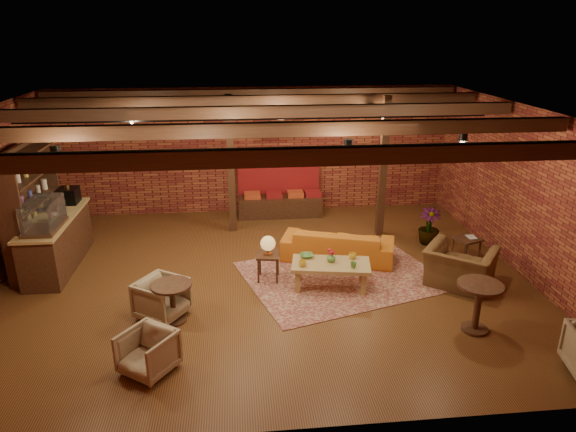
{
  "coord_description": "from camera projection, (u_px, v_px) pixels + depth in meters",
  "views": [
    {
      "loc": [
        -0.46,
        -8.89,
        4.56
      ],
      "look_at": [
        0.47,
        0.2,
        1.2
      ],
      "focal_mm": 32.0,
      "sensor_mm": 36.0,
      "label": 1
    }
  ],
  "objects": [
    {
      "name": "plant_counter",
      "position": [
        60.0,
        206.0,
        10.23
      ],
      "size": [
        0.35,
        0.39,
        0.3
      ],
      "primitive_type": "imported",
      "color": "#337F33",
      "rests_on": "service_counter"
    },
    {
      "name": "post_right",
      "position": [
        383.0,
        168.0,
        11.5
      ],
      "size": [
        0.16,
        0.16,
        3.2
      ],
      "primitive_type": "cube",
      "color": "black",
      "rests_on": "ground"
    },
    {
      "name": "coffee_table",
      "position": [
        330.0,
        266.0,
        9.46
      ],
      "size": [
        1.53,
        0.95,
        0.74
      ],
      "rotation": [
        0.0,
        0.0,
        -0.18
      ],
      "color": "#9C7E48",
      "rests_on": "floor"
    },
    {
      "name": "sofa",
      "position": [
        338.0,
        244.0,
        10.65
      ],
      "size": [
        2.45,
        1.56,
        0.67
      ],
      "primitive_type": "imported",
      "rotation": [
        0.0,
        0.0,
        2.83
      ],
      "color": "#BB641A",
      "rests_on": "floor"
    },
    {
      "name": "wall_right",
      "position": [
        523.0,
        192.0,
        9.84
      ],
      "size": [
        0.02,
        8.0,
        3.2
      ],
      "primitive_type": "cube",
      "color": "maroon",
      "rests_on": "ground"
    },
    {
      "name": "service_counter",
      "position": [
        55.0,
        229.0,
        10.18
      ],
      "size": [
        0.8,
        2.5,
        1.6
      ],
      "primitive_type": null,
      "color": "black",
      "rests_on": "ground"
    },
    {
      "name": "post_left",
      "position": [
        231.0,
        165.0,
        11.73
      ],
      "size": [
        0.16,
        0.16,
        3.2
      ],
      "primitive_type": "cube",
      "color": "black",
      "rests_on": "ground"
    },
    {
      "name": "side_table_book",
      "position": [
        467.0,
        240.0,
        10.5
      ],
      "size": [
        0.61,
        0.61,
        0.54
      ],
      "rotation": [
        0.0,
        0.0,
        0.36
      ],
      "color": "black",
      "rests_on": "floor"
    },
    {
      "name": "banquette",
      "position": [
        280.0,
        197.0,
        13.12
      ],
      "size": [
        2.1,
        0.7,
        1.0
      ],
      "primitive_type": null,
      "color": "maroon",
      "rests_on": "ground"
    },
    {
      "name": "floor",
      "position": [
        265.0,
        279.0,
        9.92
      ],
      "size": [
        10.0,
        10.0,
        0.0
      ],
      "primitive_type": "plane",
      "color": "#3B230E",
      "rests_on": "ground"
    },
    {
      "name": "service_sign",
      "position": [
        281.0,
        128.0,
        12.06
      ],
      "size": [
        0.86,
        0.06,
        0.3
      ],
      "primitive_type": "cube",
      "color": "#F94518",
      "rests_on": "ceiling"
    },
    {
      "name": "armchair_b",
      "position": [
        148.0,
        350.0,
        7.13
      ],
      "size": [
        0.91,
        0.9,
        0.69
      ],
      "primitive_type": "imported",
      "rotation": [
        0.0,
        0.0,
        -0.62
      ],
      "color": "#BDAE93",
      "rests_on": "floor"
    },
    {
      "name": "wall_front",
      "position": [
        284.0,
        315.0,
        5.63
      ],
      "size": [
        10.0,
        0.02,
        3.2
      ],
      "primitive_type": "cube",
      "color": "maroon",
      "rests_on": "ground"
    },
    {
      "name": "round_table_right",
      "position": [
        478.0,
        300.0,
        8.04
      ],
      "size": [
        0.71,
        0.71,
        0.83
      ],
      "color": "black",
      "rests_on": "floor"
    },
    {
      "name": "ceiling",
      "position": [
        262.0,
        112.0,
        8.81
      ],
      "size": [
        10.0,
        8.0,
        0.02
      ],
      "primitive_type": "cube",
      "color": "black",
      "rests_on": "wall_back"
    },
    {
      "name": "ceiling_spotlights",
      "position": [
        262.0,
        132.0,
        8.93
      ],
      "size": [
        6.4,
        4.4,
        0.28
      ],
      "primitive_type": null,
      "color": "black",
      "rests_on": "ceiling"
    },
    {
      "name": "armchair_a",
      "position": [
        162.0,
        297.0,
        8.5
      ],
      "size": [
        0.96,
        0.97,
        0.74
      ],
      "primitive_type": "imported",
      "rotation": [
        0.0,
        0.0,
        0.99
      ],
      "color": "#BDAE93",
      "rests_on": "floor"
    },
    {
      "name": "ceiling_beams",
      "position": [
        262.0,
        119.0,
        8.85
      ],
      "size": [
        9.8,
        6.4,
        0.22
      ],
      "primitive_type": null,
      "color": "black",
      "rests_on": "ceiling"
    },
    {
      "name": "shelving_hutch",
      "position": [
        33.0,
        209.0,
        10.1
      ],
      "size": [
        0.52,
        2.0,
        2.4
      ],
      "primitive_type": null,
      "color": "black",
      "rests_on": "ground"
    },
    {
      "name": "rug",
      "position": [
        341.0,
        276.0,
        10.02
      ],
      "size": [
        4.22,
        3.66,
        0.01
      ],
      "primitive_type": "cube",
      "rotation": [
        0.0,
        0.0,
        0.3
      ],
      "color": "maroon",
      "rests_on": "floor"
    },
    {
      "name": "round_table_left",
      "position": [
        172.0,
        296.0,
        8.32
      ],
      "size": [
        0.66,
        0.66,
        0.68
      ],
      "color": "black",
      "rests_on": "floor"
    },
    {
      "name": "wall_back",
      "position": [
        255.0,
        151.0,
        13.1
      ],
      "size": [
        10.0,
        0.02,
        3.2
      ],
      "primitive_type": "cube",
      "color": "maroon",
      "rests_on": "ground"
    },
    {
      "name": "plant_tall",
      "position": [
        433.0,
        191.0,
        11.11
      ],
      "size": [
        1.7,
        1.7,
        2.47
      ],
      "primitive_type": "imported",
      "rotation": [
        0.0,
        0.0,
        -0.26
      ],
      "color": "#4C7F4C",
      "rests_on": "floor"
    },
    {
      "name": "side_table_lamp",
      "position": [
        268.0,
        247.0,
        9.65
      ],
      "size": [
        0.49,
        0.49,
        0.9
      ],
      "rotation": [
        0.0,
        0.0,
        -0.14
      ],
      "color": "black",
      "rests_on": "floor"
    },
    {
      "name": "ceiling_pipe",
      "position": [
        258.0,
        117.0,
        10.43
      ],
      "size": [
        9.6,
        0.12,
        0.12
      ],
      "primitive_type": "cylinder",
      "rotation": [
        0.0,
        1.57,
        0.0
      ],
      "color": "black",
      "rests_on": "ceiling"
    },
    {
      "name": "armchair_right",
      "position": [
        460.0,
        261.0,
        9.48
      ],
      "size": [
        1.39,
        1.32,
        1.02
      ],
      "primitive_type": "imported",
      "rotation": [
        0.0,
        0.0,
        2.47
      ],
      "color": "brown",
      "rests_on": "floor"
    }
  ]
}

